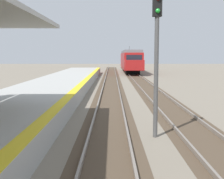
# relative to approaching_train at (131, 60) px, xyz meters

# --- Properties ---
(track_pair_nearest_platform) EXTENTS (2.34, 120.00, 0.16)m
(track_pair_nearest_platform) POSITION_rel_approaching_train_xyz_m (-3.40, -37.14, -2.13)
(track_pair_nearest_platform) COLOR #4C3D2D
(track_pair_nearest_platform) RESTS_ON ground
(track_pair_middle) EXTENTS (2.34, 120.00, 0.16)m
(track_pair_middle) POSITION_rel_approaching_train_xyz_m (-0.00, -37.14, -2.13)
(track_pair_middle) COLOR #4C3D2D
(track_pair_middle) RESTS_ON ground
(approaching_train) EXTENTS (2.93, 19.60, 4.76)m
(approaching_train) POSITION_rel_approaching_train_xyz_m (0.00, 0.00, 0.00)
(approaching_train) COLOR maroon
(approaching_train) RESTS_ON ground
(rail_signal_post) EXTENTS (0.32, 0.34, 5.20)m
(rail_signal_post) POSITION_rel_approaching_train_xyz_m (-1.67, -42.00, 1.02)
(rail_signal_post) COLOR #4C4C4C
(rail_signal_post) RESTS_ON ground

